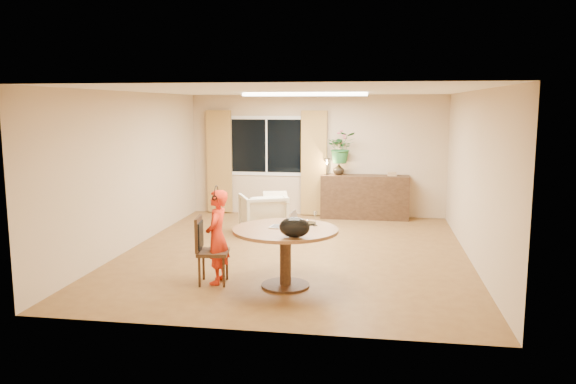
% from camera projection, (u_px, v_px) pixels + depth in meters
% --- Properties ---
extents(floor, '(6.50, 6.50, 0.00)m').
position_uv_depth(floor, '(295.00, 253.00, 9.14)').
color(floor, brown).
rests_on(floor, ground).
extents(ceiling, '(6.50, 6.50, 0.00)m').
position_uv_depth(ceiling, '(295.00, 91.00, 8.75)').
color(ceiling, white).
rests_on(ceiling, wall_back).
extents(wall_back, '(5.50, 0.00, 5.50)m').
position_uv_depth(wall_back, '(317.00, 156.00, 12.12)').
color(wall_back, tan).
rests_on(wall_back, floor).
extents(wall_left, '(0.00, 6.50, 6.50)m').
position_uv_depth(wall_left, '(132.00, 170.00, 9.37)').
color(wall_left, tan).
rests_on(wall_left, floor).
extents(wall_right, '(0.00, 6.50, 6.50)m').
position_uv_depth(wall_right, '(474.00, 177.00, 8.52)').
color(wall_right, tan).
rests_on(wall_right, floor).
extents(window, '(1.70, 0.03, 1.30)m').
position_uv_depth(window, '(267.00, 146.00, 12.24)').
color(window, white).
rests_on(window, wall_back).
extents(curtain_left, '(0.55, 0.08, 2.25)m').
position_uv_depth(curtain_left, '(219.00, 162.00, 12.38)').
color(curtain_left, olive).
rests_on(curtain_left, wall_back).
extents(curtain_right, '(0.55, 0.08, 2.25)m').
position_uv_depth(curtain_right, '(314.00, 163.00, 12.06)').
color(curtain_right, olive).
rests_on(curtain_right, wall_back).
extents(ceiling_panel, '(2.20, 0.35, 0.05)m').
position_uv_depth(ceiling_panel, '(305.00, 94.00, 9.92)').
color(ceiling_panel, white).
rests_on(ceiling_panel, ceiling).
extents(dining_table, '(1.38, 1.38, 0.79)m').
position_uv_depth(dining_table, '(285.00, 241.00, 7.33)').
color(dining_table, brown).
rests_on(dining_table, floor).
extents(dining_chair, '(0.49, 0.45, 0.91)m').
position_uv_depth(dining_chair, '(213.00, 250.00, 7.50)').
color(dining_chair, black).
rests_on(dining_chair, floor).
extents(child, '(0.46, 0.31, 1.27)m').
position_uv_depth(child, '(217.00, 237.00, 7.50)').
color(child, red).
rests_on(child, floor).
extents(laptop, '(0.38, 0.28, 0.24)m').
position_uv_depth(laptop, '(283.00, 219.00, 7.35)').
color(laptop, '#B7B7BC').
rests_on(laptop, dining_table).
extents(tumbler, '(0.10, 0.10, 0.11)m').
position_uv_depth(tumbler, '(293.00, 221.00, 7.51)').
color(tumbler, white).
rests_on(tumbler, dining_table).
extents(wine_glass, '(0.07, 0.07, 0.20)m').
position_uv_depth(wine_glass, '(315.00, 218.00, 7.46)').
color(wine_glass, white).
rests_on(wine_glass, dining_table).
extents(pot_lid, '(0.28, 0.28, 0.04)m').
position_uv_depth(pot_lid, '(307.00, 223.00, 7.58)').
color(pot_lid, white).
rests_on(pot_lid, dining_table).
extents(handbag, '(0.42, 0.31, 0.25)m').
position_uv_depth(handbag, '(294.00, 227.00, 6.79)').
color(handbag, black).
rests_on(handbag, dining_table).
extents(armchair, '(1.06, 1.08, 0.74)m').
position_uv_depth(armchair, '(263.00, 213.00, 10.51)').
color(armchair, beige).
rests_on(armchair, floor).
extents(throw, '(0.57, 0.64, 0.03)m').
position_uv_depth(throw, '(276.00, 193.00, 10.40)').
color(throw, beige).
rests_on(throw, armchair).
extents(sideboard, '(1.84, 0.45, 0.92)m').
position_uv_depth(sideboard, '(365.00, 197.00, 11.85)').
color(sideboard, black).
rests_on(sideboard, floor).
extents(vase, '(0.28, 0.28, 0.25)m').
position_uv_depth(vase, '(339.00, 169.00, 11.85)').
color(vase, black).
rests_on(vase, sideboard).
extents(bouquet, '(0.70, 0.64, 0.66)m').
position_uv_depth(bouquet, '(341.00, 148.00, 11.77)').
color(bouquet, '#225C24').
rests_on(bouquet, vase).
extents(book_stack, '(0.22, 0.18, 0.08)m').
position_uv_depth(book_stack, '(392.00, 174.00, 11.69)').
color(book_stack, '#96684C').
rests_on(book_stack, sideboard).
extents(desk_lamp, '(0.17, 0.17, 0.36)m').
position_uv_depth(desk_lamp, '(327.00, 166.00, 11.83)').
color(desk_lamp, black).
rests_on(desk_lamp, sideboard).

